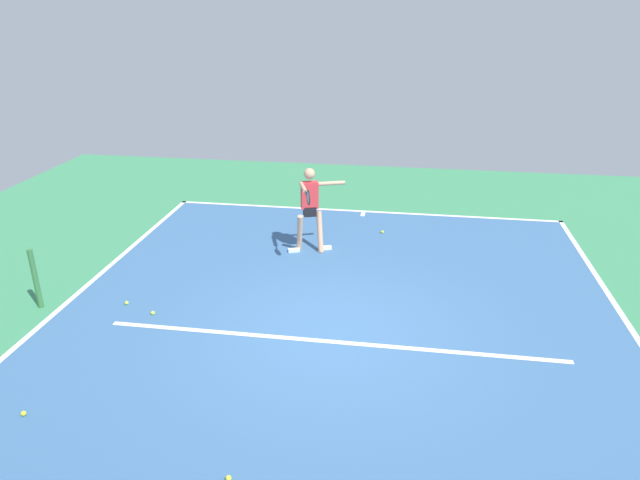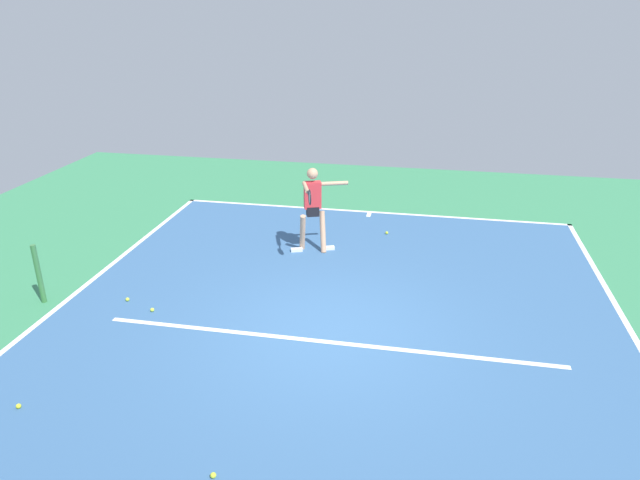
{
  "view_description": "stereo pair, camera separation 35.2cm",
  "coord_description": "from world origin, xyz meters",
  "px_view_note": "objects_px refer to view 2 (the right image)",
  "views": [
    {
      "loc": [
        -1.0,
        7.77,
        4.82
      ],
      "look_at": [
        0.45,
        -1.54,
        0.9
      ],
      "focal_mm": 32.25,
      "sensor_mm": 36.0,
      "label": 1
    },
    {
      "loc": [
        -1.35,
        7.71,
        4.82
      ],
      "look_at": [
        0.45,
        -1.54,
        0.9
      ],
      "focal_mm": 32.25,
      "sensor_mm": 36.0,
      "label": 2
    }
  ],
  "objects_px": {
    "tennis_player": "(313,205)",
    "tennis_ball_far_corner": "(213,475)",
    "net_post": "(39,274)",
    "tennis_ball_by_baseline": "(152,310)",
    "tennis_ball_near_service_line": "(127,299)",
    "tennis_ball_centre_court": "(387,233)",
    "tennis_ball_near_player": "(19,406)"
  },
  "relations": [
    {
      "from": "tennis_player",
      "to": "tennis_ball_far_corner",
      "type": "height_order",
      "value": "tennis_player"
    },
    {
      "from": "net_post",
      "to": "tennis_ball_by_baseline",
      "type": "relative_size",
      "value": 16.21
    },
    {
      "from": "tennis_ball_by_baseline",
      "to": "tennis_ball_far_corner",
      "type": "xyz_separation_m",
      "value": [
        -2.32,
        3.26,
        0.0
      ]
    },
    {
      "from": "tennis_ball_near_service_line",
      "to": "tennis_ball_far_corner",
      "type": "bearing_deg",
      "value": 129.54
    },
    {
      "from": "tennis_ball_centre_court",
      "to": "tennis_ball_near_service_line",
      "type": "distance_m",
      "value": 5.76
    },
    {
      "from": "tennis_ball_centre_court",
      "to": "tennis_ball_near_service_line",
      "type": "height_order",
      "value": "same"
    },
    {
      "from": "tennis_ball_far_corner",
      "to": "net_post",
      "type": "bearing_deg",
      "value": -36.73
    },
    {
      "from": "tennis_player",
      "to": "tennis_ball_near_service_line",
      "type": "distance_m",
      "value": 4.0
    },
    {
      "from": "tennis_player",
      "to": "tennis_ball_near_service_line",
      "type": "relative_size",
      "value": 27.16
    },
    {
      "from": "tennis_ball_far_corner",
      "to": "tennis_ball_by_baseline",
      "type": "bearing_deg",
      "value": -54.62
    },
    {
      "from": "tennis_ball_by_baseline",
      "to": "tennis_ball_far_corner",
      "type": "height_order",
      "value": "same"
    },
    {
      "from": "tennis_ball_near_service_line",
      "to": "tennis_player",
      "type": "bearing_deg",
      "value": -135.01
    },
    {
      "from": "tennis_ball_centre_court",
      "to": "tennis_ball_by_baseline",
      "type": "bearing_deg",
      "value": 49.84
    },
    {
      "from": "tennis_ball_by_baseline",
      "to": "tennis_ball_near_service_line",
      "type": "xyz_separation_m",
      "value": [
        0.59,
        -0.26,
        0.0
      ]
    },
    {
      "from": "net_post",
      "to": "tennis_player",
      "type": "bearing_deg",
      "value": -143.74
    },
    {
      "from": "tennis_ball_near_player",
      "to": "net_post",
      "type": "bearing_deg",
      "value": -60.82
    },
    {
      "from": "tennis_ball_centre_court",
      "to": "tennis_ball_near_service_line",
      "type": "xyz_separation_m",
      "value": [
        4.16,
        3.98,
        0.0
      ]
    },
    {
      "from": "tennis_ball_centre_court",
      "to": "tennis_ball_far_corner",
      "type": "bearing_deg",
      "value": 80.49
    },
    {
      "from": "net_post",
      "to": "tennis_ball_near_service_line",
      "type": "height_order",
      "value": "net_post"
    },
    {
      "from": "tennis_player",
      "to": "tennis_ball_centre_court",
      "type": "bearing_deg",
      "value": -158.16
    },
    {
      "from": "tennis_ball_near_player",
      "to": "tennis_ball_far_corner",
      "type": "bearing_deg",
      "value": 167.68
    },
    {
      "from": "net_post",
      "to": "tennis_ball_by_baseline",
      "type": "xyz_separation_m",
      "value": [
        -1.99,
        -0.05,
        -0.5
      ]
    },
    {
      "from": "net_post",
      "to": "tennis_player",
      "type": "height_order",
      "value": "tennis_player"
    },
    {
      "from": "tennis_ball_centre_court",
      "to": "tennis_ball_far_corner",
      "type": "xyz_separation_m",
      "value": [
        1.26,
        7.5,
        0.0
      ]
    },
    {
      "from": "tennis_ball_far_corner",
      "to": "tennis_ball_near_player",
      "type": "distance_m",
      "value": 2.93
    },
    {
      "from": "tennis_ball_by_baseline",
      "to": "tennis_player",
      "type": "bearing_deg",
      "value": -125.66
    },
    {
      "from": "tennis_ball_near_player",
      "to": "tennis_ball_centre_court",
      "type": "bearing_deg",
      "value": -120.95
    },
    {
      "from": "tennis_ball_far_corner",
      "to": "tennis_ball_near_player",
      "type": "bearing_deg",
      "value": -12.32
    },
    {
      "from": "tennis_ball_by_baseline",
      "to": "tennis_ball_near_player",
      "type": "distance_m",
      "value": 2.69
    },
    {
      "from": "tennis_ball_far_corner",
      "to": "tennis_ball_near_service_line",
      "type": "relative_size",
      "value": 1.0
    },
    {
      "from": "tennis_ball_centre_court",
      "to": "tennis_ball_far_corner",
      "type": "height_order",
      "value": "same"
    },
    {
      "from": "tennis_ball_near_service_line",
      "to": "tennis_ball_near_player",
      "type": "bearing_deg",
      "value": 90.83
    }
  ]
}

